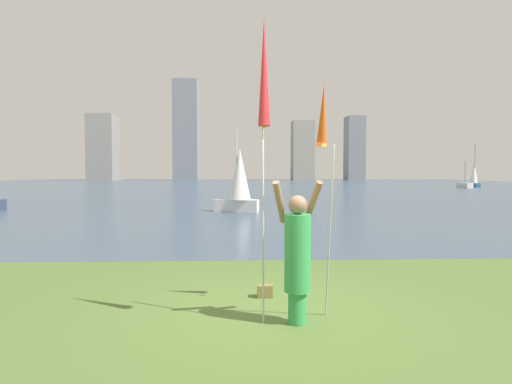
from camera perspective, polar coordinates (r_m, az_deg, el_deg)
name	(u,v)px	position (r m, az deg, el deg)	size (l,w,h in m)	color
ground	(243,188)	(57.20, -1.70, 0.48)	(120.00, 138.00, 0.12)	#4C662D
person	(297,254)	(5.95, 5.45, -8.04)	(0.71, 0.53, 1.94)	green
kite_flag_left	(264,78)	(5.85, 1.06, 14.68)	(0.16, 0.39, 4.07)	#B2B2B7
kite_flag_right	(323,122)	(6.58, 8.79, 9.04)	(0.16, 0.97, 3.33)	#B2B2B7
bag	(265,291)	(7.33, 1.16, -12.85)	(0.25, 0.17, 0.20)	olive
sailboat_2	(474,175)	(67.12, 26.67, 2.02)	(1.00, 1.95, 5.96)	#2D6084
sailboat_3	(239,181)	(22.45, -2.23, 1.46)	(2.35, 1.37, 4.23)	silver
sailboat_5	(465,185)	(63.56, 25.69, 0.80)	(1.30, 2.26, 3.51)	silver
skyline_tower_0	(103,148)	(120.33, -19.39, 5.51)	(6.67, 7.75, 16.93)	gray
skyline_tower_1	(186,131)	(117.29, -9.13, 7.94)	(6.36, 7.13, 26.07)	gray
skyline_tower_2	(303,151)	(114.19, 6.13, 5.37)	(5.54, 6.10, 15.22)	gray
skyline_tower_3	(354,148)	(119.74, 12.78, 5.59)	(4.56, 5.82, 16.88)	gray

